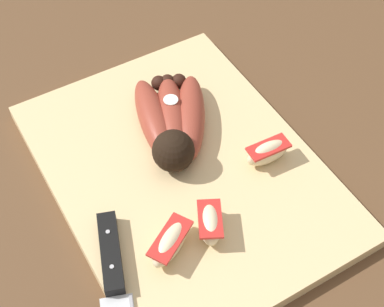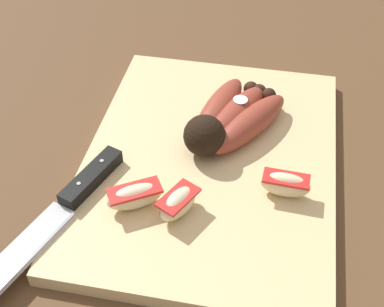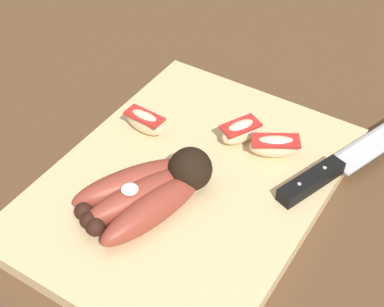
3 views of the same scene
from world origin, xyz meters
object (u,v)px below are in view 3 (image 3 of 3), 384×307
Objects in this scene: banana_bunch at (149,191)px; apple_wedge_middle at (145,122)px; apple_wedge_near at (240,131)px; apple_wedge_far at (275,146)px; chefs_knife at (337,165)px.

banana_bunch reaches higher than apple_wedge_middle.
apple_wedge_near is 1.02× the size of apple_wedge_middle.
apple_wedge_middle is 0.86× the size of apple_wedge_far.
apple_wedge_middle is (-0.10, -0.08, -0.00)m from banana_bunch.
apple_wedge_near is 0.88× the size of apple_wedge_far.
apple_wedge_middle reaches higher than apple_wedge_far.
apple_wedge_far is (-0.05, 0.17, -0.00)m from apple_wedge_middle.
apple_wedge_near and apple_wedge_middle have the same top height.
banana_bunch is 2.43× the size of apple_wedge_far.
chefs_knife is 0.08m from apple_wedge_far.
chefs_knife is (-0.17, 0.17, -0.01)m from banana_bunch.
banana_bunch is 0.18m from apple_wedge_far.
apple_wedge_near is at bearing -81.98° from chefs_knife.
chefs_knife is at bearing 135.98° from banana_bunch.
apple_wedge_far is at bearing 88.88° from apple_wedge_near.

